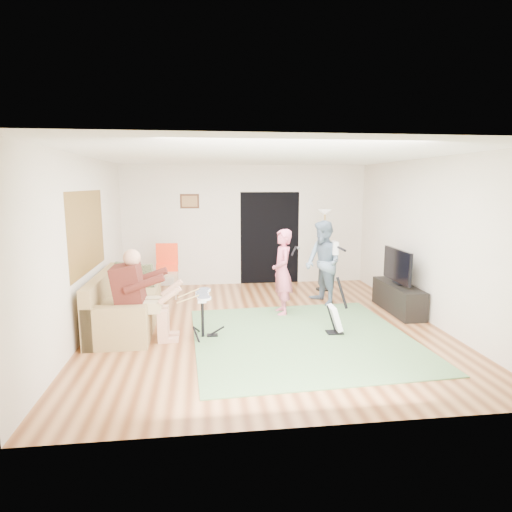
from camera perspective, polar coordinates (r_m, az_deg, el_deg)
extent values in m
plane|color=brown|center=(7.08, 1.14, -9.17)|extent=(6.00, 6.00, 0.00)
plane|color=white|center=(6.72, 1.22, 13.21)|extent=(6.00, 6.00, 0.00)
plane|color=olive|center=(7.10, -21.59, 3.05)|extent=(0.00, 2.05, 2.05)
plane|color=black|center=(9.82, 1.85, 2.40)|extent=(2.10, 0.00, 2.10)
cube|color=#3F2314|center=(9.64, -8.85, 7.23)|extent=(0.42, 0.03, 0.32)
cube|color=#4E7547|center=(6.54, 6.18, -10.76)|extent=(3.34, 3.42, 0.02)
cube|color=#9A7E4D|center=(7.24, -16.74, -7.38)|extent=(0.87, 1.74, 0.43)
cube|color=#9A7E4D|center=(7.25, -19.71, -5.70)|extent=(0.16, 2.15, 0.87)
cube|color=#9A7E4D|center=(8.14, -15.65, -4.78)|extent=(0.87, 0.20, 0.61)
cube|color=#9A7E4D|center=(6.30, -18.25, -9.12)|extent=(0.87, 0.20, 0.61)
cube|color=#501D16|center=(6.44, -16.63, -3.90)|extent=(0.38, 0.49, 0.63)
sphere|color=tan|center=(6.35, -16.22, -0.22)|extent=(0.25, 0.25, 0.25)
cylinder|color=black|center=(6.48, -7.14, -7.95)|extent=(0.04, 0.04, 0.62)
cube|color=silver|center=(6.39, -7.19, -5.37)|extent=(0.12, 0.62, 0.04)
imported|color=#D25B77|center=(7.50, 3.53, -2.16)|extent=(0.38, 0.56, 1.51)
imported|color=slate|center=(8.20, 8.95, -0.91)|extent=(0.80, 0.91, 1.60)
cube|color=black|center=(6.78, 10.40, -10.03)|extent=(0.24, 0.20, 0.03)
cube|color=white|center=(6.71, 10.47, -8.11)|extent=(0.19, 0.29, 0.38)
cylinder|color=black|center=(6.63, 11.39, -4.85)|extent=(0.20, 0.04, 0.50)
cylinder|color=black|center=(9.45, 8.91, -4.38)|extent=(0.31, 0.31, 0.03)
cylinder|color=#A48246|center=(9.29, 9.04, 0.58)|extent=(0.04, 0.04, 1.65)
cone|color=white|center=(9.20, 9.18, 5.77)|extent=(0.27, 0.27, 0.11)
cube|color=tan|center=(8.80, -11.86, -2.34)|extent=(0.48, 0.48, 0.04)
cube|color=#FF421A|center=(8.94, -11.84, 0.19)|extent=(0.44, 0.11, 0.46)
cube|color=black|center=(8.15, 18.43, -5.32)|extent=(0.40, 1.40, 0.50)
cube|color=black|center=(8.00, 18.33, -1.18)|extent=(0.06, 0.99, 0.58)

